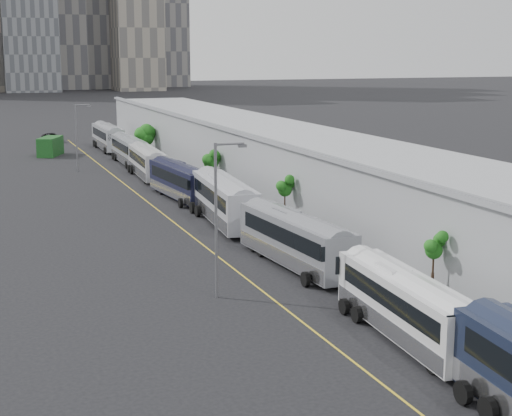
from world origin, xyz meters
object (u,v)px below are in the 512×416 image
shipping_container (50,146)px  suv (52,138)px  bus_8 (108,139)px  street_lamp_near (219,210)px  bus_3 (295,244)px  bus_6 (147,165)px  bus_2 (406,311)px  bus_7 (129,152)px  bus_4 (224,204)px  street_lamp_far (78,133)px  bus_5 (181,184)px

shipping_container → suv: 18.07m
bus_8 → street_lamp_near: street_lamp_near is taller
bus_3 → bus_6: bus_3 is taller
bus_2 → bus_7: (-0.07, 70.47, 0.06)m
bus_2 → bus_6: bearing=94.3°
bus_3 → shipping_container: bus_3 is taller
bus_2 → street_lamp_near: (-6.92, 10.22, 3.95)m
street_lamp_near → shipping_container: 72.58m
bus_4 → bus_6: 27.72m
bus_6 → bus_8: size_ratio=0.94×
street_lamp_near → bus_6: bearing=82.3°
street_lamp_far → suv: bearing=89.2°
bus_2 → bus_3: 15.04m
shipping_container → suv: (2.16, 17.93, -0.61)m
bus_4 → bus_8: bus_4 is taller
bus_6 → suv: (-6.45, 42.74, -0.81)m
bus_5 → bus_8: bearing=84.7°
bus_5 → shipping_container: bus_5 is taller
bus_5 → street_lamp_far: bearing=102.2°
street_lamp_far → shipping_container: size_ratio=1.47×
bus_4 → street_lamp_far: 36.49m
bus_7 → bus_8: 16.08m
shipping_container → bus_4: bearing=-57.6°
shipping_container → bus_8: bearing=45.8°
bus_2 → bus_6: bus_6 is taller
bus_2 → bus_5: 42.81m
bus_7 → bus_2: bearing=-89.4°
bus_4 → street_lamp_far: bearing=106.6°
bus_6 → bus_4: bearing=-86.3°
bus_6 → shipping_container: 26.26m
suv → bus_6: bearing=-88.3°
bus_3 → street_lamp_near: street_lamp_near is taller
bus_5 → street_lamp_near: (-6.47, -32.58, 3.91)m
suv → bus_7: bearing=-84.1°
bus_2 → suv: size_ratio=2.34×
bus_8 → suv: size_ratio=2.54×
bus_5 → suv: 58.14m
bus_6 → street_lamp_near: (-6.46, -47.62, 3.91)m
bus_6 → bus_7: size_ratio=0.99×
bus_4 → street_lamp_near: bearing=-104.4°
bus_4 → bus_3: bearing=-84.5°
bus_2 → bus_8: bearing=93.9°
bus_5 → bus_8: size_ratio=0.95×
bus_3 → shipping_container: bearing=93.8°
bus_3 → shipping_container: (-9.29, 67.61, -0.26)m
bus_4 → shipping_container: bus_4 is taller
street_lamp_near → bus_3: bearing=34.0°
bus_2 → street_lamp_far: (-7.40, 65.71, 3.38)m
bus_5 → bus_7: bearing=84.6°
bus_2 → suv: bus_2 is taller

